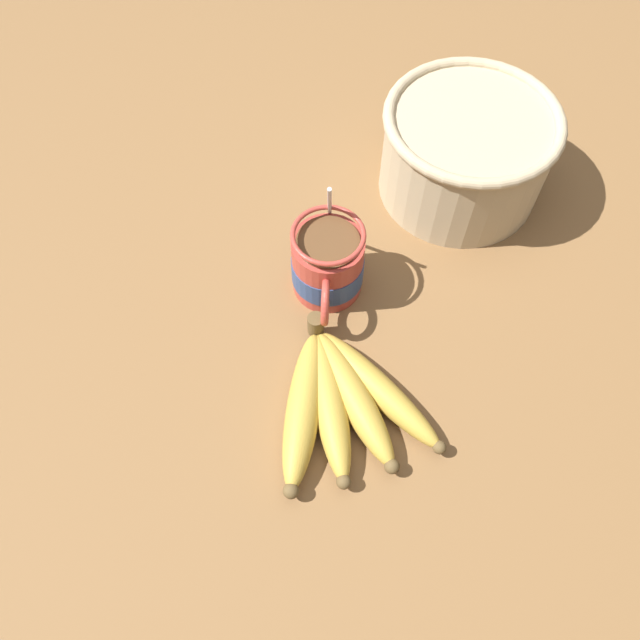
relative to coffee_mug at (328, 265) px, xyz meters
The scene contains 4 objects.
table 8.80cm from the coffee_mug, 20.33° to the left, with size 139.12×139.12×3.75cm.
coffee_mug is the anchor object (origin of this frame).
banana_bunch 16.80cm from the coffee_mug, ahead, with size 21.40×18.76×4.18cm.
woven_basket 24.70cm from the coffee_mug, 135.13° to the left, with size 22.81×22.81×13.01cm.
Camera 1 is at (37.80, -0.78, 70.69)cm, focal length 35.00 mm.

